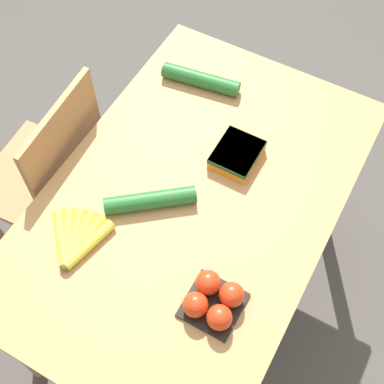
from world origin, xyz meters
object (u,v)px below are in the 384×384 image
at_px(chair, 53,178).
at_px(banana_bunch, 76,240).
at_px(cucumber_near, 201,79).
at_px(carrot_bag, 237,154).
at_px(tomato_pack, 214,300).
at_px(cucumber_far, 150,200).

xyz_separation_m(chair, banana_bunch, (-0.26, -0.36, 0.30)).
bearing_deg(banana_bunch, cucumber_near, -1.75).
bearing_deg(banana_bunch, chair, 54.01).
xyz_separation_m(chair, carrot_bag, (0.23, -0.63, 0.31)).
xyz_separation_m(tomato_pack, carrot_bag, (0.46, 0.16, -0.01)).
height_order(chair, tomato_pack, chair).
relative_size(cucumber_near, cucumber_far, 1.12).
bearing_deg(banana_bunch, carrot_bag, -29.07).
height_order(carrot_bag, cucumber_near, cucumber_near).
height_order(chair, carrot_bag, chair).
bearing_deg(cucumber_near, chair, 139.58).
bearing_deg(tomato_pack, carrot_bag, 19.22).
relative_size(banana_bunch, tomato_pack, 1.29).
bearing_deg(chair, banana_bunch, 50.12).
height_order(cucumber_near, cucumber_far, same).
bearing_deg(cucumber_far, carrot_bag, -28.39).
relative_size(chair, cucumber_far, 3.75).
relative_size(chair, cucumber_near, 3.34).
relative_size(tomato_pack, carrot_bag, 0.97).
bearing_deg(chair, cucumber_far, 80.27).
relative_size(tomato_pack, cucumber_far, 0.61).
xyz_separation_m(banana_bunch, tomato_pack, (0.02, -0.43, 0.02)).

